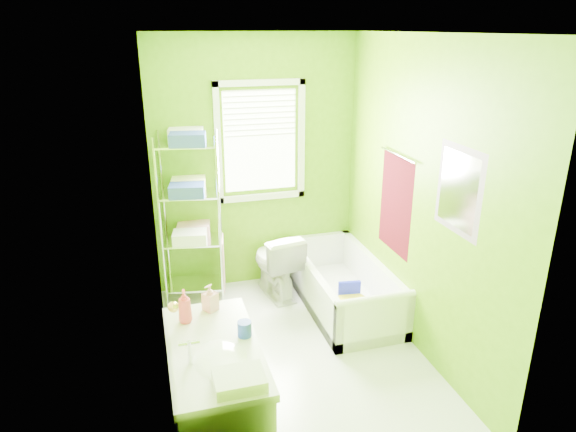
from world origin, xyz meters
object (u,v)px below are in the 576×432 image
object	(u,v)px
toilet	(276,263)
vanity	(217,397)
bathtub	(343,292)
wire_shelf_unit	(192,200)

from	to	relation	value
toilet	vanity	bearing A→B (deg)	57.15
vanity	toilet	bearing A→B (deg)	65.47
toilet	vanity	xyz separation A→B (m)	(-0.90, -1.96, 0.08)
toilet	vanity	world-z (taller)	vanity
toilet	vanity	size ratio (longest dim) A/B	0.66
bathtub	toilet	distance (m)	0.74
wire_shelf_unit	vanity	bearing A→B (deg)	-92.68
bathtub	wire_shelf_unit	bearing A→B (deg)	157.29
bathtub	wire_shelf_unit	size ratio (longest dim) A/B	0.90
toilet	wire_shelf_unit	size ratio (longest dim) A/B	0.41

